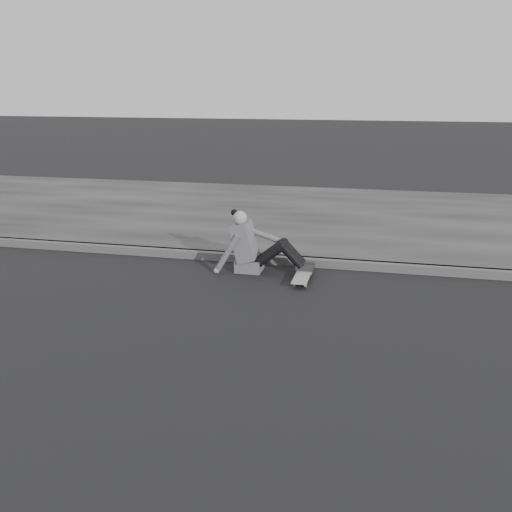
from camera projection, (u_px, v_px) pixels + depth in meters
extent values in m
plane|color=black|center=(466.00, 357.00, 5.50)|extent=(80.00, 80.00, 0.00)
cube|color=#484848|center=(444.00, 271.00, 7.90)|extent=(24.00, 0.16, 0.12)
cube|color=#313131|center=(429.00, 222.00, 10.72)|extent=(24.00, 6.00, 0.12)
cylinder|color=#A5A6A0|center=(294.00, 284.00, 7.45)|extent=(0.03, 0.05, 0.05)
cylinder|color=#A5A6A0|center=(306.00, 285.00, 7.42)|extent=(0.03, 0.05, 0.05)
cylinder|color=#A5A6A0|center=(300.00, 272.00, 7.94)|extent=(0.03, 0.05, 0.05)
cylinder|color=#A5A6A0|center=(311.00, 273.00, 7.91)|extent=(0.03, 0.05, 0.05)
cube|color=#323235|center=(300.00, 283.00, 7.43)|extent=(0.16, 0.04, 0.03)
cube|color=#323235|center=(305.00, 271.00, 7.91)|extent=(0.16, 0.04, 0.03)
cube|color=gray|center=(303.00, 275.00, 7.66)|extent=(0.20, 0.78, 0.02)
cube|color=#545457|center=(249.00, 265.00, 8.06)|extent=(0.36, 0.34, 0.18)
cube|color=#545457|center=(244.00, 241.00, 7.98)|extent=(0.37, 0.40, 0.57)
cube|color=#545457|center=(235.00, 232.00, 7.97)|extent=(0.14, 0.30, 0.20)
cylinder|color=gray|center=(241.00, 224.00, 7.92)|extent=(0.09, 0.09, 0.08)
sphere|color=gray|center=(240.00, 218.00, 7.90)|extent=(0.20, 0.20, 0.20)
sphere|color=black|center=(234.00, 212.00, 7.92)|extent=(0.09, 0.09, 0.09)
cylinder|color=black|center=(270.00, 255.00, 7.86)|extent=(0.43, 0.13, 0.39)
cylinder|color=black|center=(272.00, 251.00, 8.02)|extent=(0.43, 0.13, 0.39)
cylinder|color=black|center=(291.00, 256.00, 7.79)|extent=(0.35, 0.11, 0.36)
cylinder|color=black|center=(294.00, 253.00, 7.96)|extent=(0.35, 0.11, 0.36)
sphere|color=black|center=(282.00, 246.00, 7.78)|extent=(0.13, 0.13, 0.13)
sphere|color=black|center=(284.00, 243.00, 7.95)|extent=(0.13, 0.13, 0.13)
cube|color=#272727|center=(305.00, 268.00, 7.80)|extent=(0.24, 0.08, 0.07)
cube|color=#272727|center=(306.00, 264.00, 7.97)|extent=(0.24, 0.08, 0.07)
cylinder|color=#545457|center=(227.00, 254.00, 7.87)|extent=(0.38, 0.08, 0.58)
sphere|color=gray|center=(217.00, 271.00, 7.96)|extent=(0.08, 0.08, 0.08)
cylinder|color=#545457|center=(264.00, 235.00, 8.06)|extent=(0.48, 0.08, 0.21)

